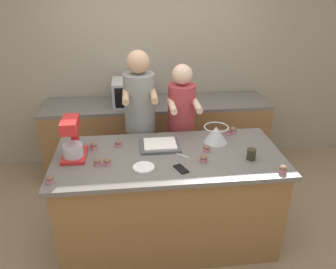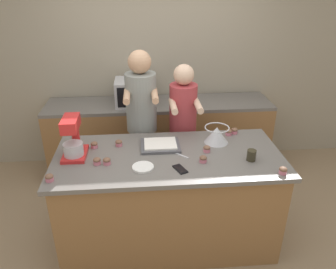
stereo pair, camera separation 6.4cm
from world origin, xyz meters
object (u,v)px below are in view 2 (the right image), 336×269
cell_phone (180,169)px  cupcake_8 (283,170)px  microwave_oven (134,92)px  cupcake_3 (207,149)px  stand_mixer (73,139)px  mixing_bowl (217,134)px  drinking_glass (251,155)px  cupcake_9 (203,159)px  person_right (183,132)px  cupcake_7 (234,131)px  cupcake_1 (107,161)px  cupcake_6 (229,132)px  person_left (142,127)px  small_plate (143,167)px  cupcake_0 (119,143)px  cupcake_2 (94,145)px  baking_tray (160,145)px  cupcake_5 (49,178)px  knife (177,154)px  cupcake_4 (97,161)px

cell_phone → cupcake_8: (0.81, -0.13, 0.02)m
microwave_oven → cupcake_3: size_ratio=7.13×
microwave_oven → stand_mixer: bearing=-112.2°
mixing_bowl → drinking_glass: bearing=-57.8°
cupcake_3 → cupcake_9: bearing=-110.7°
person_right → cupcake_7: person_right is taller
cupcake_1 → cupcake_6: (1.16, 0.46, 0.00)m
mixing_bowl → drinking_glass: 0.42m
person_left → cell_phone: size_ratio=10.82×
small_plate → cupcake_6: size_ratio=2.77×
cupcake_0 → cupcake_6: 1.08m
person_right → cupcake_6: 0.53m
cupcake_3 → cell_phone: bearing=-134.5°
person_right → drinking_glass: size_ratio=16.46×
person_left → cupcake_2: (-0.44, -0.46, 0.04)m
person_right → stand_mixer: bearing=-150.0°
baking_tray → drinking_glass: drinking_glass is taller
mixing_bowl → cell_phone: mixing_bowl is taller
baking_tray → cupcake_5: bearing=-151.4°
person_left → mixing_bowl: person_left is taller
cell_phone → cupcake_6: (0.56, 0.60, 0.02)m
cell_phone → knife: cell_phone is taller
baking_tray → cupcake_4: bearing=-154.5°
person_left → microwave_oven: (-0.08, 0.67, 0.16)m
stand_mixer → microwave_oven: size_ratio=0.80×
person_left → microwave_oven: 0.70m
person_right → mixing_bowl: bearing=-59.2°
drinking_glass → cupcake_2: (-1.36, 0.34, -0.02)m
mixing_bowl → cupcake_0: (-0.92, 0.01, -0.05)m
baking_tray → cupcake_0: size_ratio=5.58×
cupcake_2 → stand_mixer: bearing=-137.6°
cupcake_8 → cupcake_5: bearing=178.3°
baking_tray → cupcake_0: cupcake_0 is taller
microwave_oven → cupcake_7: (1.00, -0.94, -0.12)m
mixing_bowl → cupcake_5: mixing_bowl is taller
cell_phone → cupcake_8: size_ratio=2.49×
cupcake_7 → cupcake_8: bearing=-76.0°
microwave_oven → cupcake_5: (-0.65, -1.64, -0.12)m
stand_mixer → baking_tray: size_ratio=1.02×
cupcake_1 → small_plate: bearing=-16.5°
small_plate → cupcake_4: (-0.38, 0.10, 0.02)m
microwave_oven → cupcake_0: 1.12m
drinking_glass → cupcake_8: drinking_glass is taller
cupcake_3 → cupcake_0: bearing=166.9°
cell_phone → drinking_glass: drinking_glass is taller
baking_tray → cupcake_4: size_ratio=5.58×
cupcake_6 → cupcake_4: bearing=-160.0°
cupcake_0 → cupcake_6: same height
cupcake_0 → cupcake_5: bearing=-133.2°
knife → cupcake_1: bearing=-168.5°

